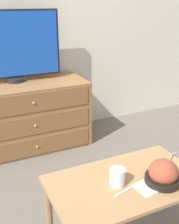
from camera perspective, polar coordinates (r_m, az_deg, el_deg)
ground_plane at (r=3.29m, az=-14.01°, el=-4.48°), size 12.00×12.00×0.00m
wall_back at (r=2.99m, az=-16.48°, el=18.70°), size 12.00×0.05×2.60m
dresser at (r=2.90m, az=-12.30°, el=-0.72°), size 1.17×0.55×0.67m
tv at (r=2.80m, az=-15.51°, el=12.78°), size 0.92×0.16×0.68m
coffee_table at (r=1.66m, az=7.29°, el=-15.98°), size 0.86×0.50×0.49m
takeout_bowl at (r=1.61m, az=14.75°, el=-12.06°), size 0.20×0.20×0.20m
drink_cup at (r=1.55m, az=5.66°, el=-13.20°), size 0.08×0.08×0.10m
napkin at (r=1.58m, az=11.64°, el=-14.78°), size 0.14×0.14×0.00m
knife at (r=1.54m, az=7.52°, el=-15.43°), size 0.16×0.05×0.01m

